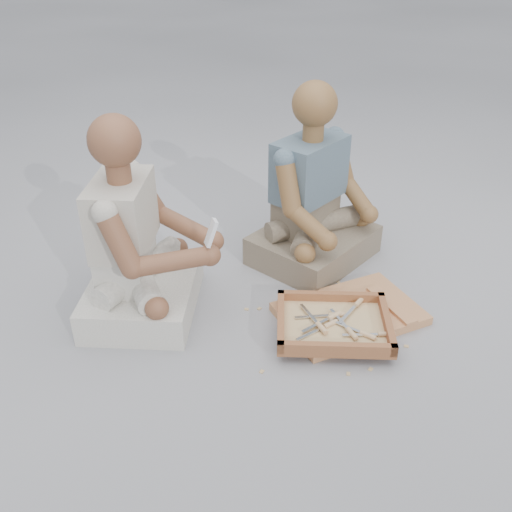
{
  "coord_description": "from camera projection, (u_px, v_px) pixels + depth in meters",
  "views": [
    {
      "loc": [
        -0.39,
        -1.94,
        1.58
      ],
      "look_at": [
        -0.08,
        0.14,
        0.3
      ],
      "focal_mm": 40.0,
      "sensor_mm": 36.0,
      "label": 1
    }
  ],
  "objects": [
    {
      "name": "chisel_6",
      "position": [
        381.0,
        334.0,
        2.37
      ],
      "size": [
        0.22,
        0.04,
        0.02
      ],
      "rotation": [
        0.0,
        0.0,
        -0.12
      ],
      "color": "silver",
      "rests_on": "tool_tray"
    },
    {
      "name": "companion",
      "position": [
        314.0,
        205.0,
        2.88
      ],
      "size": [
        0.76,
        0.74,
        0.92
      ],
      "rotation": [
        0.0,
        0.0,
        3.84
      ],
      "color": "#766C55",
      "rests_on": "ground"
    },
    {
      "name": "wood_chip_13",
      "position": [
        259.0,
        309.0,
        2.64
      ],
      "size": [
        0.02,
        0.02,
        0.0
      ],
      "primitive_type": "cube",
      "rotation": [
        0.0,
        0.0,
        0.71
      ],
      "color": "#DCB582",
      "rests_on": "ground"
    },
    {
      "name": "wood_chip_7",
      "position": [
        311.0,
        304.0,
        2.67
      ],
      "size": [
        0.02,
        0.02,
        0.0
      ],
      "primitive_type": "cube",
      "rotation": [
        0.0,
        0.0,
        2.45
      ],
      "color": "#DCB582",
      "rests_on": "ground"
    },
    {
      "name": "wood_chip_3",
      "position": [
        309.0,
        300.0,
        2.7
      ],
      "size": [
        0.02,
        0.02,
        0.0
      ],
      "primitive_type": "cube",
      "rotation": [
        0.0,
        0.0,
        2.11
      ],
      "color": "#DCB582",
      "rests_on": "ground"
    },
    {
      "name": "tool_tray",
      "position": [
        333.0,
        324.0,
        2.44
      ],
      "size": [
        0.55,
        0.47,
        0.06
      ],
      "rotation": [
        0.0,
        0.0,
        -0.19
      ],
      "color": "brown",
      "rests_on": "carved_panel"
    },
    {
      "name": "chisel_1",
      "position": [
        319.0,
        325.0,
        2.41
      ],
      "size": [
        0.08,
        0.22,
        0.02
      ],
      "rotation": [
        0.0,
        0.0,
        -1.3
      ],
      "color": "silver",
      "rests_on": "tool_tray"
    },
    {
      "name": "chisel_4",
      "position": [
        331.0,
        317.0,
        2.46
      ],
      "size": [
        0.2,
        0.12,
        0.02
      ],
      "rotation": [
        0.0,
        0.0,
        0.49
      ],
      "color": "silver",
      "rests_on": "tool_tray"
    },
    {
      "name": "wood_chip_9",
      "position": [
        406.0,
        346.0,
        2.41
      ],
      "size": [
        0.02,
        0.02,
        0.0
      ],
      "primitive_type": "cube",
      "rotation": [
        0.0,
        0.0,
        2.74
      ],
      "color": "#DCB582",
      "rests_on": "ground"
    },
    {
      "name": "mobile_phone",
      "position": [
        211.0,
        233.0,
        2.35
      ],
      "size": [
        0.06,
        0.06,
        0.12
      ],
      "rotation": [
        -0.35,
        0.0,
        -1.41
      ],
      "color": "white",
      "rests_on": "craftsman"
    },
    {
      "name": "craftsman",
      "position": [
        137.0,
        250.0,
        2.49
      ],
      "size": [
        0.67,
        0.67,
        0.92
      ],
      "rotation": [
        0.0,
        0.0,
        -1.78
      ],
      "color": "silver",
      "rests_on": "ground"
    },
    {
      "name": "wood_chip_4",
      "position": [
        339.0,
        283.0,
        2.82
      ],
      "size": [
        0.02,
        0.02,
        0.0
      ],
      "primitive_type": "cube",
      "rotation": [
        0.0,
        0.0,
        1.47
      ],
      "color": "#DCB582",
      "rests_on": "ground"
    },
    {
      "name": "wood_chip_14",
      "position": [
        247.0,
        309.0,
        2.64
      ],
      "size": [
        0.02,
        0.02,
        0.0
      ],
      "primitive_type": "cube",
      "rotation": [
        0.0,
        0.0,
        2.79
      ],
      "color": "#DCB582",
      "rests_on": "ground"
    },
    {
      "name": "chisel_5",
      "position": [
        357.0,
        304.0,
        2.54
      ],
      "size": [
        0.16,
        0.17,
        0.02
      ],
      "rotation": [
        0.0,
        0.0,
        0.81
      ],
      "color": "silver",
      "rests_on": "tool_tray"
    },
    {
      "name": "wood_chip_0",
      "position": [
        352.0,
        293.0,
        2.75
      ],
      "size": [
        0.02,
        0.02,
        0.0
      ],
      "primitive_type": "cube",
      "rotation": [
        0.0,
        0.0,
        1.57
      ],
      "color": "#DCB582",
      "rests_on": "ground"
    },
    {
      "name": "wood_chip_11",
      "position": [
        348.0,
        374.0,
        2.27
      ],
      "size": [
        0.02,
        0.02,
        0.0
      ],
      "primitive_type": "cube",
      "rotation": [
        0.0,
        0.0,
        1.27
      ],
      "color": "#DCB582",
      "rests_on": "ground"
    },
    {
      "name": "wood_chip_6",
      "position": [
        341.0,
        305.0,
        2.67
      ],
      "size": [
        0.02,
        0.02,
        0.0
      ],
      "primitive_type": "cube",
      "rotation": [
        0.0,
        0.0,
        1.27
      ],
      "color": "#DCB582",
      "rests_on": "ground"
    },
    {
      "name": "chisel_0",
      "position": [
        349.0,
        331.0,
        2.38
      ],
      "size": [
        0.07,
        0.22,
        0.02
      ],
      "rotation": [
        0.0,
        0.0,
        -1.34
      ],
      "color": "silver",
      "rests_on": "tool_tray"
    },
    {
      "name": "chisel_7",
      "position": [
        327.0,
        326.0,
        2.43
      ],
      "size": [
        0.21,
        0.11,
        0.02
      ],
      "rotation": [
        0.0,
        0.0,
        0.46
      ],
      "color": "silver",
      "rests_on": "tool_tray"
    },
    {
      "name": "wood_chip_5",
      "position": [
        262.0,
        372.0,
        2.28
      ],
      "size": [
        0.02,
        0.02,
        0.0
      ],
      "primitive_type": "cube",
      "rotation": [
        0.0,
        0.0,
        0.92
      ],
      "color": "#DCB582",
      "rests_on": "ground"
    },
    {
      "name": "wood_chip_8",
      "position": [
        353.0,
        305.0,
        2.66
      ],
      "size": [
        0.02,
        0.02,
        0.0
      ],
      "primitive_type": "cube",
      "rotation": [
        0.0,
        0.0,
        2.19
      ],
      "color": "#DCB582",
      "rests_on": "ground"
    },
    {
      "name": "chisel_3",
      "position": [
        332.0,
        315.0,
        2.49
      ],
      "size": [
        0.22,
        0.03,
        0.02
      ],
      "rotation": [
        0.0,
        0.0,
        -0.04
      ],
      "color": "silver",
      "rests_on": "tool_tray"
    },
    {
      "name": "wood_chip_10",
      "position": [
        337.0,
        297.0,
        2.72
      ],
      "size": [
        0.02,
        0.02,
        0.0
      ],
      "primitive_type": "cube",
      "rotation": [
        0.0,
        0.0,
        0.44
      ],
      "color": "#DCB582",
      "rests_on": "ground"
    },
    {
      "name": "ground",
      "position": [
        278.0,
        329.0,
        2.51
      ],
      "size": [
        60.0,
        60.0,
        0.0
      ],
      "primitive_type": "plane",
      "color": "#9B9AA0",
      "rests_on": "ground"
    },
    {
      "name": "chisel_2",
      "position": [
        363.0,
        333.0,
        2.37
      ],
      "size": [
        0.17,
        0.17,
        0.02
      ],
      "rotation": [
        0.0,
        0.0,
        -0.78
      ],
      "color": "silver",
      "rests_on": "tool_tray"
    },
    {
      "name": "carved_panel",
      "position": [
        350.0,
        313.0,
        2.58
      ],
      "size": [
        0.7,
        0.56,
        0.04
      ],
      "primitive_type": "cube",
      "rotation": [
        0.0,
        0.0,
        0.29
      ],
      "color": "#A66B40",
      "rests_on": "ground"
    },
    {
      "name": "wood_chip_2",
      "position": [
        361.0,
        280.0,
        2.84
      ],
      "size": [
        0.02,
        0.02,
        0.0
      ],
      "primitive_type": "cube",
      "rotation": [
        0.0,
        0.0,
        1.77
      ],
      "color": "#DCB582",
      "rests_on": "ground"
    },
    {
      "name": "wood_chip_12",
      "position": [
        328.0,
        284.0,
        2.82
      ],
      "size": [
        0.02,
        0.02,
        0.0
      ],
      "primitive_type": "cube",
      "rotation": [
        0.0,
        0.0,
        1.23
      ],
      "color": "#DCB582",
      "rests_on": "ground"
    },
    {
      "name": "wood_chip_1",
      "position": [
        371.0,
        369.0,
        2.29
      ],
      "size": [
        0.02,
        0.02,
        0.0
      ],
      "primitive_type": "cube",
      "rotation": [
        0.0,
        0.0,
        0.76
      ],
      "color": "#DCB582",
      "rests_on": "ground"
    }
  ]
}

